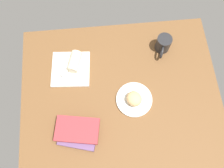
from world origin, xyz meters
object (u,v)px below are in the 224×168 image
(sauce_cup, at_px, (64,74))
(coffee_mug, at_px, (163,44))
(square_plate, at_px, (71,69))
(breakfast_wrap, at_px, (74,62))
(scone_pastry, at_px, (134,99))
(book_stack, at_px, (78,132))
(round_plate, at_px, (134,100))

(sauce_cup, bearing_deg, coffee_mug, 12.04)
(square_plate, height_order, breakfast_wrap, breakfast_wrap)
(scone_pastry, height_order, book_stack, scone_pastry)
(scone_pastry, height_order, coffee_mug, coffee_mug)
(breakfast_wrap, distance_m, book_stack, 0.39)
(sauce_cup, bearing_deg, book_stack, -79.28)
(coffee_mug, bearing_deg, scone_pastry, -123.86)
(round_plate, xyz_separation_m, coffee_mug, (0.20, 0.30, 0.04))
(scone_pastry, xyz_separation_m, square_plate, (-0.33, 0.22, -0.04))
(sauce_cup, xyz_separation_m, book_stack, (0.06, -0.33, 0.00))
(square_plate, relative_size, sauce_cup, 4.73)
(scone_pastry, bearing_deg, square_plate, 146.81)
(coffee_mug, bearing_deg, sauce_cup, -167.96)
(square_plate, height_order, book_stack, book_stack)
(round_plate, xyz_separation_m, breakfast_wrap, (-0.31, 0.24, 0.04))
(scone_pastry, bearing_deg, round_plate, 55.08)
(sauce_cup, bearing_deg, scone_pastry, -26.67)
(scone_pastry, distance_m, book_stack, 0.34)
(square_plate, bearing_deg, round_plate, -32.15)
(round_plate, relative_size, sauce_cup, 4.37)
(scone_pastry, bearing_deg, book_stack, -154.68)
(round_plate, xyz_separation_m, scone_pastry, (-0.00, -0.01, 0.04))
(sauce_cup, distance_m, book_stack, 0.34)
(book_stack, relative_size, coffee_mug, 1.77)
(round_plate, distance_m, breakfast_wrap, 0.39)
(square_plate, bearing_deg, scone_pastry, -33.19)
(scone_pastry, height_order, breakfast_wrap, breakfast_wrap)
(sauce_cup, bearing_deg, square_plate, 44.20)
(sauce_cup, relative_size, breakfast_wrap, 0.39)
(coffee_mug, bearing_deg, book_stack, -138.56)
(round_plate, bearing_deg, book_stack, -154.07)
(book_stack, bearing_deg, round_plate, 25.93)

